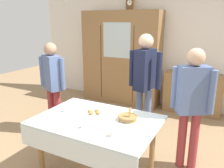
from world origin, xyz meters
The scene contains 17 objects.
ground_plane centered at (0.00, 0.00, 0.00)m, with size 12.00×12.00×0.00m, color #997A56.
back_wall centered at (0.00, 2.65, 1.35)m, with size 6.40×0.10×2.70m, color silver.
dining_table centered at (0.00, -0.23, 0.63)m, with size 1.49×1.03×0.73m.
wall_cabinet centered at (-0.90, 2.35, 1.06)m, with size 1.83×0.46×2.11m.
mantel_clock centered at (-0.68, 2.35, 2.23)m, with size 0.18×0.11×0.24m.
bookshelf_low centered at (0.74, 2.41, 0.43)m, with size 1.15×0.35×0.85m.
book_stack centered at (0.74, 2.41, 0.90)m, with size 0.16×0.22×0.08m.
tea_cup_far_right centered at (-0.49, -0.18, 0.76)m, with size 0.13×0.13×0.06m.
tea_cup_front_edge centered at (0.00, -0.47, 0.76)m, with size 0.13×0.13×0.06m.
tea_cup_mid_left centered at (0.38, -0.49, 0.76)m, with size 0.13×0.13×0.06m.
bread_basket centered at (0.35, -0.05, 0.77)m, with size 0.24×0.24×0.16m.
pastry_plate centered at (-0.12, -0.08, 0.75)m, with size 0.28×0.28×0.05m.
spoon_mid_right centered at (0.38, -0.31, 0.74)m, with size 0.12×0.02×0.01m.
spoon_back_edge centered at (0.20, 0.10, 0.74)m, with size 0.12×0.02×0.01m.
person_beside_shelf centered at (0.20, 0.91, 1.05)m, with size 0.52×0.39×1.71m.
person_behind_table_right centered at (1.00, 0.41, 0.97)m, with size 0.52×0.36×1.60m.
person_by_cabinet centered at (-1.25, 0.42, 0.94)m, with size 0.52×0.34×1.56m.
Camera 1 is at (1.36, -2.39, 1.91)m, focal length 36.57 mm.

